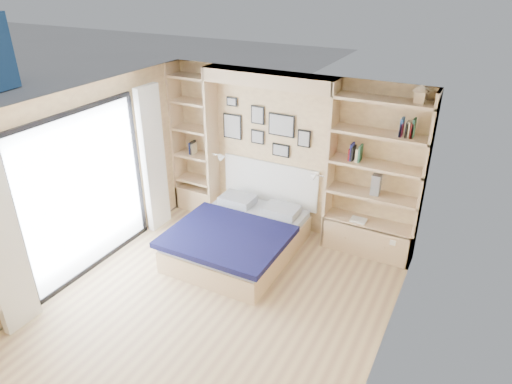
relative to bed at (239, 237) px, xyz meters
The scene contains 8 objects.
ground 1.27m from the bed, 74.92° to the right, with size 4.50×4.50×0.00m, color tan.
room_shell 0.87m from the bed, 101.02° to the left, with size 4.50×4.50×4.50m.
bed is the anchor object (origin of this frame).
photo_gallery 1.69m from the bed, 97.17° to the left, with size 1.48×0.02×0.82m.
reading_lamps 1.16m from the bed, 88.35° to the left, with size 1.92×0.12×0.15m.
shelf_decor 2.22m from the bed, 30.82° to the left, with size 3.58×0.23×2.03m.
deck 3.50m from the bed, 159.90° to the right, with size 3.20×4.00×0.05m, color brown.
deck_chair 3.69m from the bed, 161.61° to the right, with size 0.60×0.76×0.67m.
Camera 1 is at (2.53, -3.73, 3.84)m, focal length 32.00 mm.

